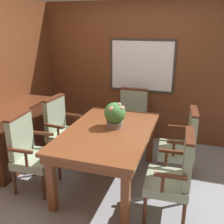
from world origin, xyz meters
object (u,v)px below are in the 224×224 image
chair_left_far (62,127)px  dining_table (108,137)px  potted_plant (115,115)px  chair_head_far (132,116)px  chair_left_near (30,150)px  sideboard_cabinet (17,135)px  chair_right_near (175,173)px  chair_right_far (182,143)px

chair_left_far → dining_table: bearing=-109.0°
potted_plant → chair_head_far: bearing=91.3°
chair_left_near → potted_plant: (0.98, 0.53, 0.41)m
chair_left_near → potted_plant: size_ratio=2.92×
sideboard_cabinet → dining_table: bearing=-3.0°
chair_right_near → potted_plant: bearing=-124.6°
chair_left_far → sideboard_cabinet: 0.69m
dining_table → sideboard_cabinet: size_ratio=1.28×
chair_left_near → sideboard_cabinet: chair_left_near is taller
dining_table → sideboard_cabinet: 1.53m
dining_table → potted_plant: bearing=68.5°
chair_head_far → sideboard_cabinet: 1.91m
chair_left_far → chair_right_near: same height
chair_right_near → sideboard_cabinet: (-2.41, 0.48, -0.08)m
chair_right_far → potted_plant: size_ratio=2.92×
chair_left_near → chair_left_far: size_ratio=1.00×
chair_right_far → chair_head_far: same height
sideboard_cabinet → chair_left_near: bearing=-40.4°
chair_left_near → chair_head_far: (0.96, 1.62, 0.00)m
chair_head_far → sideboard_cabinet: size_ratio=0.77×
chair_right_near → potted_plant: potted_plant is taller
sideboard_cabinet → potted_plant: bearing=1.5°
dining_table → chair_right_far: size_ratio=1.66×
potted_plant → sideboard_cabinet: (-1.56, -0.04, -0.49)m
sideboard_cabinet → chair_head_far: bearing=36.6°
potted_plant → sideboard_cabinet: potted_plant is taller
dining_table → chair_right_far: (0.93, 0.40, -0.13)m
chair_left_near → chair_right_far: (1.86, 0.81, 0.00)m
chair_left_near → potted_plant: 1.19m
sideboard_cabinet → chair_left_far: bearing=28.6°
chair_right_near → chair_left_near: bearing=-92.8°
chair_right_near → chair_right_far: same height
chair_right_near → dining_table: bearing=-117.1°
chair_left_far → sideboard_cabinet: size_ratio=0.77×
chair_head_far → sideboard_cabinet: bearing=-143.6°
chair_left_far → sideboard_cabinet: (-0.60, -0.33, -0.08)m
chair_head_far → chair_left_near: bearing=-120.7°
chair_head_far → sideboard_cabinet: chair_head_far is taller
chair_right_far → dining_table: bearing=-71.4°
potted_plant → chair_right_near: bearing=-31.6°
chair_left_near → chair_head_far: 1.88m
chair_left_far → chair_right_far: (1.84, -0.00, 0.00)m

